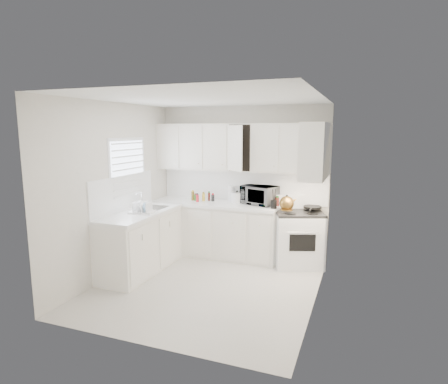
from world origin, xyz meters
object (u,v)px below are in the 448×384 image
at_px(stove, 299,231).
at_px(rice_cooker, 237,197).
at_px(microwave, 259,193).
at_px(dish_rack, 142,207).
at_px(tea_kettle, 287,202).
at_px(utensil_crock, 274,199).

bearing_deg(stove, rice_cooker, 153.40).
bearing_deg(microwave, dish_rack, -119.73).
bearing_deg(stove, dish_rack, -172.41).
bearing_deg(rice_cooker, stove, -5.88).
distance_m(stove, dish_rack, 2.52).
xyz_separation_m(stove, rice_cooker, (-1.10, 0.13, 0.48)).
relative_size(tea_kettle, rice_cooker, 1.35).
height_order(stove, tea_kettle, tea_kettle).
relative_size(tea_kettle, utensil_crock, 0.88).
xyz_separation_m(stove, dish_rack, (-2.20, -1.15, 0.47)).
height_order(stove, microwave, microwave).
relative_size(tea_kettle, microwave, 0.50).
height_order(tea_kettle, dish_rack, tea_kettle).
relative_size(rice_cooker, utensil_crock, 0.65).
distance_m(stove, microwave, 0.92).
xyz_separation_m(rice_cooker, utensil_crock, (0.71, -0.27, 0.06)).
xyz_separation_m(rice_cooker, dish_rack, (-1.10, -1.28, -0.01)).
relative_size(tea_kettle, dish_rack, 0.80).
distance_m(microwave, rice_cooker, 0.40).
bearing_deg(dish_rack, microwave, 31.16).
bearing_deg(microwave, stove, 8.61).
relative_size(utensil_crock, dish_rack, 0.91).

